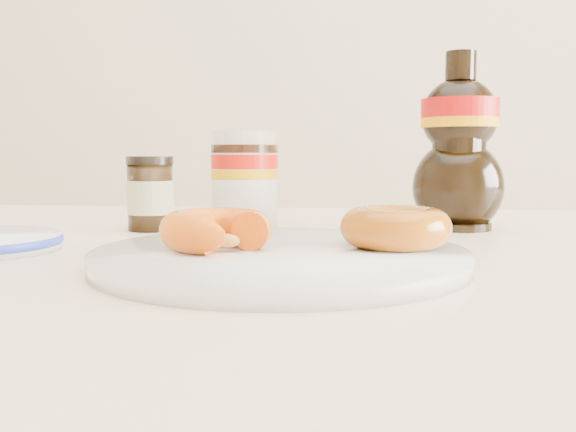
# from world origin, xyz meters

# --- Properties ---
(dining_table) EXTENTS (1.40, 0.90, 0.75)m
(dining_table) POSITION_xyz_m (0.00, 0.10, 0.67)
(dining_table) COLOR beige
(dining_table) RESTS_ON ground
(plate) EXTENTS (0.29, 0.29, 0.01)m
(plate) POSITION_xyz_m (-0.08, -0.00, 0.76)
(plate) COLOR white
(plate) RESTS_ON dining_table
(donut_bitten) EXTENTS (0.10, 0.10, 0.03)m
(donut_bitten) POSITION_xyz_m (-0.13, -0.01, 0.78)
(donut_bitten) COLOR #F24A0D
(donut_bitten) RESTS_ON plate
(donut_whole) EXTENTS (0.11, 0.11, 0.03)m
(donut_whole) POSITION_xyz_m (0.01, 0.02, 0.78)
(donut_whole) COLOR #985209
(donut_whole) RESTS_ON plate
(nutella_jar) EXTENTS (0.08, 0.08, 0.11)m
(nutella_jar) POSITION_xyz_m (-0.16, 0.28, 0.81)
(nutella_jar) COLOR white
(nutella_jar) RESTS_ON dining_table
(syrup_bottle) EXTENTS (0.12, 0.10, 0.20)m
(syrup_bottle) POSITION_xyz_m (0.09, 0.28, 0.85)
(syrup_bottle) COLOR black
(syrup_bottle) RESTS_ON dining_table
(dark_jar) EXTENTS (0.05, 0.05, 0.08)m
(dark_jar) POSITION_xyz_m (-0.26, 0.22, 0.79)
(dark_jar) COLOR black
(dark_jar) RESTS_ON dining_table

